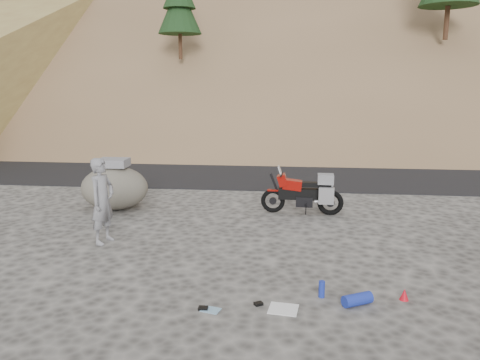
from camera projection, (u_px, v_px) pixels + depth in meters
The scene contains 13 objects.
ground at pixel (226, 260), 8.42m from camera, with size 140.00×140.00×0.00m, color #3D3B39.
road at pixel (259, 170), 17.18m from camera, with size 120.00×7.00×0.05m, color black.
hillside at pixel (281, 0), 45.94m from camera, with size 120.00×73.00×46.72m.
motorcycle at pixel (306, 193), 11.30m from camera, with size 2.00×0.60×1.19m.
man at pixel (105, 242), 9.37m from camera, with size 0.62×0.41×1.71m, color gray.
boulder at pixel (115, 187), 11.73m from camera, with size 1.90×1.71×1.26m.
gear_white_cloth at pixel (283, 309), 6.59m from camera, with size 0.41×0.36×0.01m, color white.
gear_blue_mat at pixel (357, 299), 6.70m from camera, with size 0.18×0.18×0.44m, color #1A2DA0.
gear_bottle at pixel (322, 289), 6.95m from camera, with size 0.09×0.09×0.25m, color #1A2DA0.
gear_funnel at pixel (404, 294), 6.86m from camera, with size 0.13×0.13×0.17m, color red.
gear_glove_a at pixel (203, 308), 6.58m from camera, with size 0.14×0.10×0.04m, color black.
gear_glove_b at pixel (258, 304), 6.72m from camera, with size 0.12×0.09×0.04m, color black.
gear_blue_cloth at pixel (211, 310), 6.57m from camera, with size 0.26×0.19×0.01m, color #7BA3BF.
Camera 1 is at (1.10, -7.87, 3.14)m, focal length 35.00 mm.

